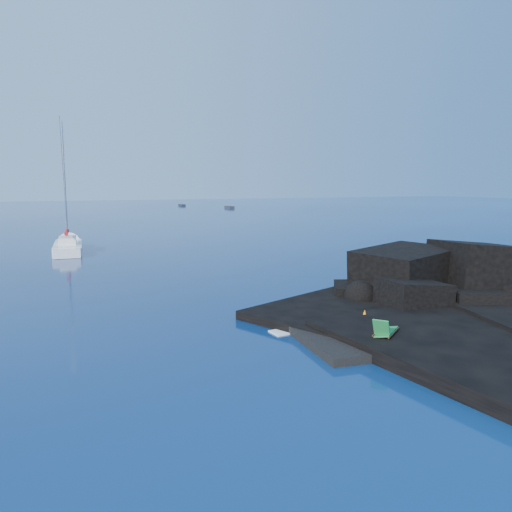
{
  "coord_description": "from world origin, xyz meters",
  "views": [
    {
      "loc": [
        -9.79,
        -17.02,
        6.76
      ],
      "look_at": [
        3.49,
        13.07,
        2.0
      ],
      "focal_mm": 35.0,
      "sensor_mm": 36.0,
      "label": 1
    }
  ],
  "objects_px": {
    "sailboat": "(68,252)",
    "distant_boat_b": "(229,208)",
    "marker_cone": "(365,315)",
    "deck_chair": "(386,326)",
    "sunbather": "(421,316)",
    "distant_boat_a": "(182,206)"
  },
  "relations": [
    {
      "from": "sunbather",
      "to": "distant_boat_a",
      "type": "distance_m",
      "value": 135.81
    },
    {
      "from": "sailboat",
      "to": "distant_boat_b",
      "type": "relative_size",
      "value": 2.75
    },
    {
      "from": "sunbather",
      "to": "distant_boat_b",
      "type": "relative_size",
      "value": 0.38
    },
    {
      "from": "sailboat",
      "to": "sunbather",
      "type": "height_order",
      "value": "sailboat"
    },
    {
      "from": "sunbather",
      "to": "distant_boat_a",
      "type": "relative_size",
      "value": 0.44
    },
    {
      "from": "deck_chair",
      "to": "marker_cone",
      "type": "distance_m",
      "value": 3.16
    },
    {
      "from": "sunbather",
      "to": "marker_cone",
      "type": "xyz_separation_m",
      "value": [
        -2.49,
        1.08,
        0.08
      ]
    },
    {
      "from": "deck_chair",
      "to": "sunbather",
      "type": "xyz_separation_m",
      "value": [
        3.57,
        1.87,
        -0.43
      ]
    },
    {
      "from": "deck_chair",
      "to": "distant_boat_b",
      "type": "xyz_separation_m",
      "value": [
        36.97,
        115.68,
        -0.95
      ]
    },
    {
      "from": "sailboat",
      "to": "marker_cone",
      "type": "relative_size",
      "value": 25.7
    },
    {
      "from": "marker_cone",
      "to": "distant_boat_a",
      "type": "height_order",
      "value": "marker_cone"
    },
    {
      "from": "deck_chair",
      "to": "marker_cone",
      "type": "height_order",
      "value": "deck_chair"
    },
    {
      "from": "sailboat",
      "to": "marker_cone",
      "type": "xyz_separation_m",
      "value": [
        11.28,
        -33.82,
        0.6
      ]
    },
    {
      "from": "sailboat",
      "to": "distant_boat_a",
      "type": "height_order",
      "value": "sailboat"
    },
    {
      "from": "sailboat",
      "to": "distant_boat_b",
      "type": "height_order",
      "value": "sailboat"
    },
    {
      "from": "sailboat",
      "to": "sunbather",
      "type": "bearing_deg",
      "value": -63.84
    },
    {
      "from": "deck_chair",
      "to": "distant_boat_b",
      "type": "height_order",
      "value": "deck_chair"
    },
    {
      "from": "sailboat",
      "to": "deck_chair",
      "type": "bearing_deg",
      "value": -69.87
    },
    {
      "from": "sailboat",
      "to": "distant_boat_a",
      "type": "xyz_separation_m",
      "value": [
        38.89,
        98.57,
        0.0
      ]
    },
    {
      "from": "sailboat",
      "to": "marker_cone",
      "type": "bearing_deg",
      "value": -66.93
    },
    {
      "from": "deck_chair",
      "to": "marker_cone",
      "type": "xyz_separation_m",
      "value": [
        1.08,
        2.95,
        -0.35
      ]
    },
    {
      "from": "distant_boat_b",
      "to": "marker_cone",
      "type": "bearing_deg",
      "value": -105.9
    }
  ]
}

